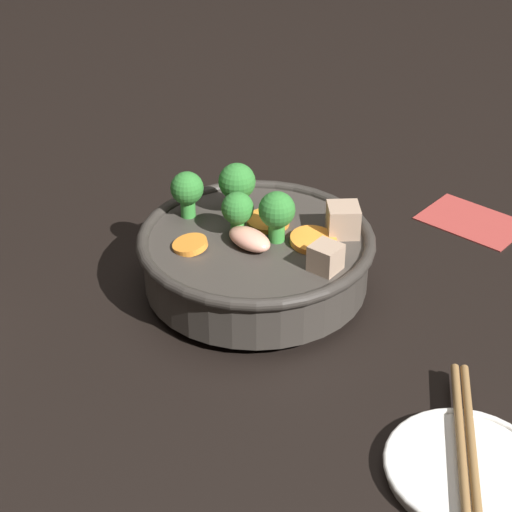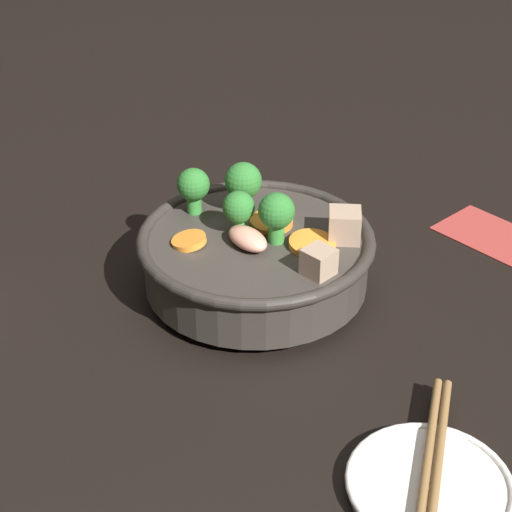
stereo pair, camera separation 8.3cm
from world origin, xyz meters
TOP-DOWN VIEW (x-y plane):
  - ground_plane at (0.00, 0.00)m, footprint 3.00×3.00m
  - stirfry_bowl at (0.00, -0.00)m, footprint 0.23×0.23m
  - side_saucer at (-0.24, 0.17)m, footprint 0.13×0.13m
  - napkin at (-0.18, -0.22)m, footprint 0.13×0.11m
  - chopsticks_pair at (-0.24, 0.17)m, footprint 0.07×0.21m

SIDE VIEW (x-z plane):
  - ground_plane at x=0.00m, z-range 0.00..0.00m
  - napkin at x=-0.18m, z-range 0.00..0.00m
  - side_saucer at x=-0.24m, z-range 0.00..0.01m
  - chopsticks_pair at x=-0.24m, z-range 0.01..0.02m
  - stirfry_bowl at x=0.00m, z-range -0.01..0.10m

